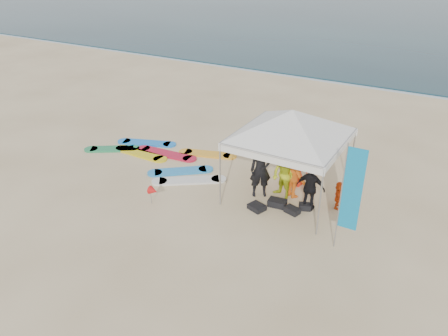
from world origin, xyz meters
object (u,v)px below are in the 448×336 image
person_black_b (311,188)px  person_seated (339,195)px  person_black_a (261,169)px  surfboard_spread (163,157)px  person_orange_a (295,173)px  canopy_tent (293,110)px  person_yellow (283,175)px  marker_pennant (153,191)px  person_orange_b (296,163)px  feather_flag (351,191)px

person_black_b → person_seated: (0.75, 0.56, -0.32)m
person_black_a → person_black_b: bearing=-35.9°
person_seated → surfboard_spread: person_seated is taller
person_black_a → person_orange_a: bearing=-8.4°
canopy_tent → surfboard_spread: (-5.26, 0.21, -2.94)m
person_yellow → marker_pennant: (-3.35, -2.45, -0.33)m
person_orange_a → surfboard_spread: (-5.47, 0.13, -0.83)m
person_black_a → surfboard_spread: person_black_a is taller
person_black_b → marker_pennant: (-4.36, -2.20, -0.28)m
person_black_a → person_orange_a: (0.99, 0.50, -0.09)m
person_yellow → person_seated: 1.83m
marker_pennant → surfboard_spread: (-1.83, 2.86, -0.46)m
person_orange_a → surfboard_spread: bearing=29.5°
person_orange_b → person_seated: person_orange_b is taller
person_orange_b → feather_flag: 3.85m
person_orange_a → canopy_tent: (-0.21, -0.08, 2.11)m
person_black_b → surfboard_spread: person_black_b is taller
person_black_b → person_seated: size_ratio=1.71×
person_black_b → surfboard_spread: (-6.20, 0.65, -0.74)m
person_yellow → surfboard_spread: bearing=-159.6°
person_yellow → person_black_b: bearing=10.9°
person_orange_a → person_yellow: bearing=74.4°
person_black_a → person_yellow: bearing=-17.1°
person_yellow → person_orange_b: bearing=113.3°
person_black_b → person_orange_b: 1.62m
person_yellow → feather_flag: bearing=-9.4°
person_yellow → person_orange_a: size_ratio=0.95×
person_orange_a → marker_pennant: size_ratio=2.71×
feather_flag → surfboard_spread: bearing=164.6°
person_orange_a → person_seated: person_orange_a is taller
canopy_tent → person_black_a: bearing=-151.6°
person_orange_a → surfboard_spread: person_orange_a is taller
person_seated → marker_pennant: (-5.11, -2.76, 0.04)m
person_seated → canopy_tent: bearing=85.5°
canopy_tent → surfboard_spread: size_ratio=0.75×
person_yellow → canopy_tent: (0.08, 0.19, 2.15)m
person_black_a → canopy_tent: size_ratio=0.42×
canopy_tent → marker_pennant: bearing=-142.3°
surfboard_spread → person_orange_a: bearing=-1.4°
person_black_a → person_orange_a: person_black_a is taller
person_black_a → marker_pennant: person_black_a is taller
person_black_b → feather_flag: bearing=134.4°
person_black_b → person_seated: bearing=-144.8°
canopy_tent → surfboard_spread: bearing=177.7°
person_seated → surfboard_spread: 6.96m
person_orange_a → person_orange_b: size_ratio=1.06×
person_yellow → person_orange_a: 0.39m
person_black_b → marker_pennant: person_black_b is taller
person_orange_b → person_orange_a: bearing=119.3°
person_yellow → person_seated: size_ratio=1.82×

